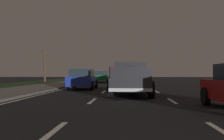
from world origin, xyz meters
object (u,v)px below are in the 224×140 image
pickup_truck (131,78)px  sedan_blue (82,79)px  bare_tree_far (45,65)px  sedan_black (130,77)px  sedan_green (101,77)px

pickup_truck → sedan_blue: size_ratio=1.24×
bare_tree_far → sedan_blue: bearing=-152.8°
sedan_black → sedan_green: bearing=25.0°
sedan_green → bare_tree_far: 7.89m
sedan_blue → bare_tree_far: bearing=27.2°
pickup_truck → sedan_black: size_ratio=1.24×
sedan_black → pickup_truck: bearing=179.8°
sedan_green → sedan_blue: same height
sedan_black → sedan_blue: size_ratio=1.00×
sedan_green → bare_tree_far: (-3.66, 6.84, 1.48)m
sedan_green → sedan_black: size_ratio=1.00×
sedan_blue → sedan_green: bearing=0.4°
bare_tree_far → sedan_green: bearing=-61.8°
pickup_truck → sedan_blue: 6.71m
pickup_truck → sedan_black: (14.63, -0.05, -0.20)m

